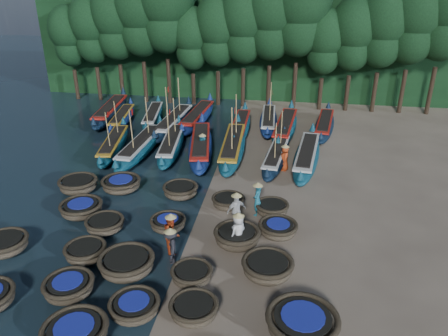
# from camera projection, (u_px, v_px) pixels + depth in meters

# --- Properties ---
(ground) EXTENTS (120.00, 120.00, 0.00)m
(ground) POSITION_uv_depth(u_px,v_px,m) (197.00, 217.00, 22.29)
(ground) COLOR #80715E
(ground) RESTS_ON ground
(foliage_wall) EXTENTS (40.00, 3.00, 10.00)m
(foliage_wall) POSITION_uv_depth(u_px,v_px,m) (247.00, 44.00, 41.32)
(foliage_wall) COLOR black
(foliage_wall) RESTS_ON ground
(coracle_2) EXTENTS (2.66, 2.66, 0.77)m
(coracle_2) POSITION_uv_depth(u_px,v_px,m) (75.00, 333.00, 14.59)
(coracle_2) COLOR brown
(coracle_2) RESTS_ON ground
(coracle_6) EXTENTS (2.06, 2.06, 0.71)m
(coracle_6) POSITION_uv_depth(u_px,v_px,m) (69.00, 287.00, 16.79)
(coracle_6) COLOR brown
(coracle_6) RESTS_ON ground
(coracle_7) EXTENTS (2.13, 2.13, 0.63)m
(coracle_7) POSITION_uv_depth(u_px,v_px,m) (134.00, 306.00, 15.87)
(coracle_7) COLOR brown
(coracle_7) RESTS_ON ground
(coracle_8) EXTENTS (1.84, 1.84, 0.65)m
(coracle_8) POSITION_uv_depth(u_px,v_px,m) (194.00, 309.00, 15.74)
(coracle_8) COLOR brown
(coracle_8) RESTS_ON ground
(coracle_9) EXTENTS (3.08, 3.08, 0.85)m
(coracle_9) POSITION_uv_depth(u_px,v_px,m) (302.00, 323.00, 14.94)
(coracle_9) COLOR brown
(coracle_9) RESTS_ON ground
(coracle_10) EXTENTS (2.18, 2.18, 0.73)m
(coracle_10) POSITION_uv_depth(u_px,v_px,m) (5.00, 244.00, 19.36)
(coracle_10) COLOR brown
(coracle_10) RESTS_ON ground
(coracle_11) EXTENTS (2.09, 2.09, 0.71)m
(coracle_11) POSITION_uv_depth(u_px,v_px,m) (86.00, 252.00, 18.87)
(coracle_11) COLOR brown
(coracle_11) RESTS_ON ground
(coracle_12) EXTENTS (2.40, 2.40, 0.83)m
(coracle_12) POSITION_uv_depth(u_px,v_px,m) (127.00, 264.00, 17.99)
(coracle_12) COLOR brown
(coracle_12) RESTS_ON ground
(coracle_13) EXTENTS (1.93, 1.93, 0.64)m
(coracle_13) POSITION_uv_depth(u_px,v_px,m) (192.00, 274.00, 17.53)
(coracle_13) COLOR brown
(coracle_13) RESTS_ON ground
(coracle_14) EXTENTS (2.41, 2.41, 0.79)m
(coracle_14) POSITION_uv_depth(u_px,v_px,m) (268.00, 267.00, 17.81)
(coracle_14) COLOR brown
(coracle_14) RESTS_ON ground
(coracle_15) EXTENTS (2.47, 2.47, 0.72)m
(coracle_15) POSITION_uv_depth(u_px,v_px,m) (81.00, 208.00, 22.27)
(coracle_15) COLOR brown
(coracle_15) RESTS_ON ground
(coracle_16) EXTENTS (1.95, 1.95, 0.66)m
(coracle_16) POSITION_uv_depth(u_px,v_px,m) (105.00, 224.00, 20.95)
(coracle_16) COLOR brown
(coracle_16) RESTS_ON ground
(coracle_17) EXTENTS (1.88, 1.88, 0.63)m
(coracle_17) POSITION_uv_depth(u_px,v_px,m) (168.00, 223.00, 21.07)
(coracle_17) COLOR brown
(coracle_17) RESTS_ON ground
(coracle_18) EXTENTS (2.19, 2.19, 0.81)m
(coracle_18) POSITION_uv_depth(u_px,v_px,m) (237.00, 237.00, 19.83)
(coracle_18) COLOR brown
(coracle_18) RESTS_ON ground
(coracle_19) EXTENTS (2.02, 2.02, 0.67)m
(coracle_19) POSITION_uv_depth(u_px,v_px,m) (278.00, 228.00, 20.57)
(coracle_19) COLOR brown
(coracle_19) RESTS_ON ground
(coracle_20) EXTENTS (2.40, 2.40, 0.81)m
(coracle_20) POSITION_uv_depth(u_px,v_px,m) (78.00, 184.00, 24.60)
(coracle_20) COLOR brown
(coracle_20) RESTS_ON ground
(coracle_21) EXTENTS (2.67, 2.67, 0.75)m
(coracle_21) POSITION_uv_depth(u_px,v_px,m) (121.00, 184.00, 24.73)
(coracle_21) COLOR brown
(coracle_21) RESTS_ON ground
(coracle_22) EXTENTS (2.06, 2.06, 0.73)m
(coracle_22) POSITION_uv_depth(u_px,v_px,m) (180.00, 190.00, 24.04)
(coracle_22) COLOR brown
(coracle_22) RESTS_ON ground
(coracle_23) EXTENTS (1.95, 1.95, 0.63)m
(coracle_23) POSITION_uv_depth(u_px,v_px,m) (228.00, 201.00, 23.03)
(coracle_23) COLOR brown
(coracle_23) RESTS_ON ground
(coracle_24) EXTENTS (2.04, 2.04, 0.69)m
(coracle_24) POSITION_uv_depth(u_px,v_px,m) (272.00, 208.00, 22.29)
(coracle_24) COLOR brown
(coracle_24) RESTS_ON ground
(long_boat_2) EXTENTS (2.59, 7.68, 3.30)m
(long_boat_2) POSITION_uv_depth(u_px,v_px,m) (113.00, 145.00, 29.98)
(long_boat_2) COLOR navy
(long_boat_2) RESTS_ON ground
(long_boat_3) EXTENTS (1.84, 8.66, 3.68)m
(long_boat_3) POSITION_uv_depth(u_px,v_px,m) (141.00, 146.00, 29.54)
(long_boat_3) COLOR navy
(long_boat_3) RESTS_ON ground
(long_boat_4) EXTENTS (2.33, 8.23, 3.51)m
(long_boat_4) POSITION_uv_depth(u_px,v_px,m) (172.00, 144.00, 29.94)
(long_boat_4) COLOR navy
(long_boat_4) RESTS_ON ground
(long_boat_5) EXTENTS (3.12, 9.07, 1.62)m
(long_boat_5) POSITION_uv_depth(u_px,v_px,m) (201.00, 146.00, 29.55)
(long_boat_5) COLOR navy
(long_boat_5) RESTS_ON ground
(long_boat_6) EXTENTS (1.94, 9.21, 3.92)m
(long_boat_6) POSITION_uv_depth(u_px,v_px,m) (232.00, 147.00, 29.29)
(long_boat_6) COLOR navy
(long_boat_6) RESTS_ON ground
(long_boat_7) EXTENTS (2.16, 7.63, 3.26)m
(long_boat_7) POSITION_uv_depth(u_px,v_px,m) (276.00, 156.00, 28.19)
(long_boat_7) COLOR #0D1F32
(long_boat_7) RESTS_ON ground
(long_boat_8) EXTENTS (2.47, 8.66, 1.53)m
(long_boat_8) POSITION_uv_depth(u_px,v_px,m) (307.00, 156.00, 27.97)
(long_boat_8) COLOR navy
(long_boat_8) RESTS_ON ground
(long_boat_9) EXTENTS (2.53, 9.15, 1.62)m
(long_boat_9) POSITION_uv_depth(u_px,v_px,m) (111.00, 111.00, 36.71)
(long_boat_9) COLOR #0D1F32
(long_boat_9) RESTS_ON ground
(long_boat_10) EXTENTS (2.18, 7.22, 1.28)m
(long_boat_10) POSITION_uv_depth(u_px,v_px,m) (122.00, 118.00, 35.41)
(long_boat_10) COLOR navy
(long_boat_10) RESTS_ON ground
(long_boat_11) EXTENTS (2.48, 7.50, 1.34)m
(long_boat_11) POSITION_uv_depth(u_px,v_px,m) (153.00, 116.00, 35.82)
(long_boat_11) COLOR navy
(long_boat_11) RESTS_ON ground
(long_boat_12) EXTENTS (2.08, 9.00, 3.83)m
(long_boat_12) POSITION_uv_depth(u_px,v_px,m) (174.00, 122.00, 34.10)
(long_boat_12) COLOR #0D1F32
(long_boat_12) RESTS_ON ground
(long_boat_13) EXTENTS (2.11, 8.73, 1.54)m
(long_boat_13) POSITION_uv_depth(u_px,v_px,m) (197.00, 117.00, 35.36)
(long_boat_13) COLOR navy
(long_boat_13) RESTS_ON ground
(long_boat_14) EXTENTS (1.51, 8.15, 1.43)m
(long_boat_14) POSITION_uv_depth(u_px,v_px,m) (240.00, 127.00, 33.29)
(long_boat_14) COLOR navy
(long_boat_14) RESTS_ON ground
(long_boat_15) EXTENTS (1.64, 7.89, 3.35)m
(long_boat_15) POSITION_uv_depth(u_px,v_px,m) (268.00, 120.00, 34.73)
(long_boat_15) COLOR navy
(long_boat_15) RESTS_ON ground
(long_boat_16) EXTENTS (2.36, 8.93, 1.58)m
(long_boat_16) POSITION_uv_depth(u_px,v_px,m) (285.00, 127.00, 33.05)
(long_boat_16) COLOR navy
(long_boat_16) RESTS_ON ground
(long_boat_17) EXTENTS (2.39, 7.93, 1.41)m
(long_boat_17) POSITION_uv_depth(u_px,v_px,m) (324.00, 125.00, 33.65)
(long_boat_17) COLOR #0D1F32
(long_boat_17) RESTS_ON ground
(fisherman_0) EXTENTS (0.95, 1.02, 1.95)m
(fisherman_0) POSITION_uv_depth(u_px,v_px,m) (238.00, 231.00, 19.42)
(fisherman_0) COLOR silver
(fisherman_0) RESTS_ON ground
(fisherman_1) EXTENTS (0.60, 0.74, 1.94)m
(fisherman_1) POSITION_uv_depth(u_px,v_px,m) (257.00, 198.00, 22.10)
(fisherman_1) COLOR #1B6274
(fisherman_1) RESTS_ON ground
(fisherman_2) EXTENTS (0.95, 1.07, 2.01)m
(fisherman_2) POSITION_uv_depth(u_px,v_px,m) (172.00, 233.00, 19.23)
(fisherman_2) COLOR #C04019
(fisherman_2) RESTS_ON ground
(fisherman_3) EXTENTS (0.89, 1.19, 1.83)m
(fisherman_3) POSITION_uv_depth(u_px,v_px,m) (171.00, 246.00, 18.48)
(fisherman_3) COLOR black
(fisherman_3) RESTS_ON ground
(fisherman_4) EXTENTS (1.08, 0.94, 1.95)m
(fisherman_4) POSITION_uv_depth(u_px,v_px,m) (236.00, 209.00, 21.12)
(fisherman_4) COLOR silver
(fisherman_4) RESTS_ON ground
(fisherman_5) EXTENTS (0.79, 1.49, 1.73)m
(fisherman_5) POSITION_uv_depth(u_px,v_px,m) (203.00, 145.00, 29.15)
(fisherman_5) COLOR #1B6274
(fisherman_5) RESTS_ON ground
(fisherman_6) EXTENTS (0.60, 0.84, 1.83)m
(fisherman_6) POSITION_uv_depth(u_px,v_px,m) (285.00, 157.00, 27.11)
(fisherman_6) COLOR #C04019
(fisherman_6) RESTS_ON ground
(tree_0) EXTENTS (3.68, 3.68, 8.68)m
(tree_0) POSITION_uv_depth(u_px,v_px,m) (69.00, 35.00, 39.96)
(tree_0) COLOR black
(tree_0) RESTS_ON ground
(tree_1) EXTENTS (4.09, 4.09, 9.65)m
(tree_1) POSITION_uv_depth(u_px,v_px,m) (92.00, 28.00, 39.37)
(tree_1) COLOR black
(tree_1) RESTS_ON ground
(tree_2) EXTENTS (4.51, 4.51, 10.63)m
(tree_2) POSITION_uv_depth(u_px,v_px,m) (116.00, 21.00, 38.77)
(tree_2) COLOR black
(tree_2) RESTS_ON ground
(tree_3) EXTENTS (4.92, 4.92, 11.60)m
(tree_3) POSITION_uv_depth(u_px,v_px,m) (140.00, 13.00, 38.17)
(tree_3) COLOR black
(tree_3) RESTS_ON ground
(tree_4) EXTENTS (5.34, 5.34, 12.58)m
(tree_4) POSITION_uv_depth(u_px,v_px,m) (165.00, 5.00, 37.58)
(tree_4) COLOR black
(tree_4) RESTS_ON ground
(tree_5) EXTENTS (3.68, 3.68, 8.68)m
(tree_5) POSITION_uv_depth(u_px,v_px,m) (192.00, 38.00, 38.39)
(tree_5) COLOR black
(tree_5) RESTS_ON ground
(tree_6) EXTENTS (4.09, 4.09, 9.65)m
(tree_6) POSITION_uv_depth(u_px,v_px,m) (218.00, 31.00, 37.79)
(tree_6) COLOR black
(tree_6) RESTS_ON ground
(tree_7) EXTENTS (4.51, 4.51, 10.63)m
(tree_7) POSITION_uv_depth(u_px,v_px,m) (244.00, 23.00, 37.20)
(tree_7) COLOR black
(tree_7) RESTS_ON ground
(tree_8) EXTENTS (4.92, 4.92, 11.60)m
(tree_8) POSITION_uv_depth(u_px,v_px,m) (272.00, 15.00, 36.60)
(tree_8) COLOR black
(tree_8) RESTS_ON ground
(tree_9) EXTENTS (5.34, 5.34, 12.58)m
(tree_9) POSITION_uv_depth(u_px,v_px,m) (300.00, 7.00, 36.01)
(tree_9) COLOR black
(tree_9) RESTS_ON ground
(tree_10) EXTENTS (3.68, 3.68, 8.68)m
(tree_10) POSITION_uv_depth(u_px,v_px,m) (325.00, 41.00, 36.82)
(tree_10) COLOR black
(tree_10) RESTS_ON ground
(tree_11) EXTENTS (4.09, 4.09, 9.65)m
(tree_11) POSITION_uv_depth(u_px,v_px,m) (354.00, 33.00, 36.22)
(tree_11) COLOR black
(tree_11) RESTS_ON ground
(tree_12) EXTENTS (4.51, 4.51, 10.63)m
(tree_12) POSITION_uv_depth(u_px,v_px,m) (384.00, 25.00, 35.63)
(tree_12) COLOR black
(tree_12) RESTS_ON ground
(tree_13) EXTENTS (4.92, 4.92, 11.60)m
(tree_13) POSITION_uv_depth(u_px,v_px,m) (415.00, 17.00, 35.03)
(tree_13) COLOR black
(tree_13) RESTS_ON ground
(tree_14) EXTENTS (5.34, 5.34, 12.58)m
(tree_14) POSITION_uv_depth(u_px,v_px,m) (447.00, 8.00, 34.44)
(tree_14) COLOR black
(tree_14) RESTS_ON ground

